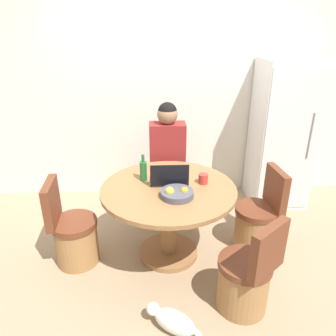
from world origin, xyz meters
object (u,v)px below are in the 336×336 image
at_px(chair_right_side, 257,222).
at_px(bottle, 143,170).
at_px(chair_near_right_corner, 246,280).
at_px(fruit_bowl, 177,193).
at_px(laptop, 169,179).
at_px(cat, 173,321).
at_px(refrigerator, 282,135).
at_px(person_seated, 167,153).
at_px(chair_left_side, 73,236).
at_px(dining_table, 169,207).

bearing_deg(chair_right_side, bottle, -99.43).
distance_m(chair_near_right_corner, fruit_bowl, 0.88).
bearing_deg(laptop, cat, 88.53).
xyz_separation_m(refrigerator, bottle, (-1.65, -0.88, -0.03)).
height_order(person_seated, bottle, person_seated).
relative_size(chair_right_side, person_seated, 0.63).
xyz_separation_m(laptop, fruit_bowl, (0.05, -0.26, -0.01)).
xyz_separation_m(chair_left_side, person_seated, (0.93, 0.89, 0.47)).
height_order(dining_table, cat, dining_table).
bearing_deg(chair_left_side, bottle, -75.44).
distance_m(chair_near_right_corner, laptop, 1.09).
relative_size(dining_table, fruit_bowl, 4.31).
height_order(person_seated, cat, person_seated).
relative_size(refrigerator, chair_near_right_corner, 2.06).
distance_m(laptop, cat, 1.20).
bearing_deg(refrigerator, bottle, -151.83).
bearing_deg(chair_right_side, laptop, -95.79).
bearing_deg(chair_near_right_corner, laptop, -93.87).
distance_m(refrigerator, fruit_bowl, 1.83).
bearing_deg(bottle, laptop, -16.96).
relative_size(chair_left_side, person_seated, 0.63).
xyz_separation_m(person_seated, fruit_bowl, (0.03, -1.01, 0.03)).
xyz_separation_m(dining_table, chair_near_right_corner, (0.57, -0.70, -0.26)).
relative_size(chair_right_side, fruit_bowl, 2.97).
bearing_deg(laptop, chair_near_right_corner, 125.36).
height_order(laptop, fruit_bowl, laptop).
relative_size(chair_right_side, bottle, 3.27).
height_order(chair_right_side, cat, chair_right_side).
bearing_deg(refrigerator, dining_table, -143.63).
distance_m(chair_left_side, chair_near_right_corner, 1.60).
bearing_deg(refrigerator, cat, -126.61).
distance_m(person_seated, fruit_bowl, 1.02).
height_order(fruit_bowl, bottle, bottle).
bearing_deg(bottle, person_seated, 69.18).
relative_size(dining_table, laptop, 3.55).
height_order(person_seated, laptop, person_seated).
bearing_deg(dining_table, bottle, 144.40).
bearing_deg(person_seated, refrigerator, -171.52).
distance_m(bottle, cat, 1.31).
xyz_separation_m(chair_near_right_corner, laptop, (-0.56, 0.79, 0.51)).
xyz_separation_m(dining_table, chair_left_side, (-0.90, -0.05, -0.26)).
bearing_deg(person_seated, chair_left_side, 43.97).
bearing_deg(person_seated, fruit_bowl, 91.82).
xyz_separation_m(refrigerator, dining_table, (-1.42, -1.05, -0.33)).
distance_m(chair_near_right_corner, bottle, 1.30).
relative_size(dining_table, chair_right_side, 1.45).
relative_size(person_seated, bottle, 5.16).
relative_size(chair_near_right_corner, fruit_bowl, 2.97).
xyz_separation_m(chair_left_side, fruit_bowl, (0.96, -0.12, 0.50)).
xyz_separation_m(person_seated, bottle, (-0.26, -0.68, 0.10)).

